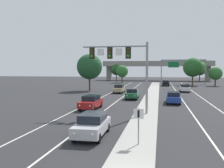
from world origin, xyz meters
TOP-DOWN VIEW (x-y plane):
  - median_island at (0.00, 18.00)m, footprint 2.40×110.00m
  - lane_stripe_oncoming_center at (-4.70, 25.00)m, footprint 0.14×100.00m
  - lane_stripe_receding_center at (4.70, 25.00)m, footprint 0.14×100.00m
  - edge_stripe_left at (-8.00, 25.00)m, footprint 0.14×100.00m
  - edge_stripe_right at (8.00, 25.00)m, footprint 0.14×100.00m
  - overhead_signal_mast at (-2.29, 15.82)m, footprint 6.78×0.44m
  - median_sign_post at (0.14, 5.33)m, footprint 0.60×0.10m
  - car_oncoming_silver at (-3.20, 7.07)m, footprint 1.88×4.50m
  - car_oncoming_red at (-6.47, 18.27)m, footprint 1.91×4.50m
  - car_oncoming_green at (-2.82, 28.91)m, footprint 1.87×4.49m
  - car_oncoming_tan at (-6.41, 38.03)m, footprint 1.83×4.47m
  - car_receding_blue at (3.14, 24.93)m, footprint 1.85×4.48m
  - car_receding_white at (6.26, 42.54)m, footprint 1.88×4.49m
  - car_receding_black at (2.85, 59.39)m, footprint 1.86×4.48m
  - highway_sign_gantry at (8.20, 69.15)m, footprint 13.28×0.42m
  - overpass_bridge at (0.00, 90.55)m, footprint 42.40×6.40m
  - tree_far_right_b at (15.53, 85.99)m, footprint 4.95×4.95m
  - tree_far_left_b at (-13.39, 41.67)m, footprint 5.39×5.39m
  - tree_far_left_a at (-15.86, 88.68)m, footprint 4.70×4.70m
  - tree_far_right_a at (10.24, 62.76)m, footprint 5.30×5.30m
  - tree_far_left_c at (-11.12, 72.74)m, footprint 4.02×4.02m
  - tree_far_right_c at (16.08, 62.08)m, footprint 3.58×3.58m

SIDE VIEW (x-z plane):
  - lane_stripe_oncoming_center at x=-4.70m, z-range 0.00..0.01m
  - lane_stripe_receding_center at x=4.70m, z-range 0.00..0.01m
  - edge_stripe_left at x=-8.00m, z-range 0.00..0.01m
  - edge_stripe_right at x=8.00m, z-range 0.00..0.01m
  - median_island at x=0.00m, z-range 0.00..0.15m
  - car_oncoming_silver at x=-3.20m, z-range 0.03..1.61m
  - car_oncoming_red at x=-6.47m, z-range 0.03..1.61m
  - car_oncoming_green at x=-2.82m, z-range 0.03..1.61m
  - car_oncoming_tan at x=-6.41m, z-range 0.03..1.61m
  - car_receding_blue at x=3.14m, z-range 0.03..1.61m
  - car_receding_white at x=6.26m, z-range 0.03..1.61m
  - car_receding_black at x=2.85m, z-range 0.03..1.61m
  - median_sign_post at x=0.14m, z-range 0.49..2.69m
  - tree_far_right_c at x=16.08m, z-range 0.79..5.97m
  - tree_far_left_c at x=-11.12m, z-range 0.89..6.70m
  - tree_far_left_a at x=-15.86m, z-range 1.04..7.84m
  - tree_far_right_b at x=15.53m, z-range 1.10..8.26m
  - tree_far_right_a at x=10.24m, z-range 1.18..8.85m
  - tree_far_left_b at x=-13.39m, z-range 1.19..8.99m
  - overhead_signal_mast at x=-2.29m, z-range 1.88..9.08m
  - overpass_bridge at x=0.00m, z-range 1.96..9.61m
  - highway_sign_gantry at x=8.20m, z-range 2.41..9.91m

